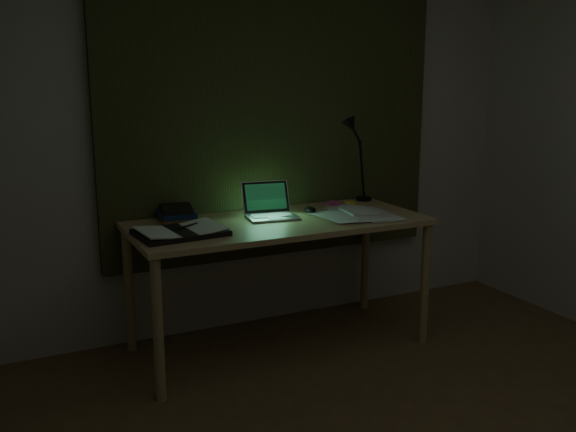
% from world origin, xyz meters
% --- Properties ---
extents(wall_back, '(3.50, 0.00, 2.50)m').
position_xyz_m(wall_back, '(0.00, 2.00, 1.25)').
color(wall_back, beige).
rests_on(wall_back, ground).
extents(curtain, '(2.20, 0.06, 2.00)m').
position_xyz_m(curtain, '(0.00, 1.96, 1.45)').
color(curtain, '#2E3219').
rests_on(curtain, wall_back).
extents(desk, '(1.69, 0.74, 0.77)m').
position_xyz_m(desk, '(-0.17, 1.55, 0.39)').
color(desk, tan).
rests_on(desk, floor).
extents(laptop, '(0.32, 0.36, 0.21)m').
position_xyz_m(laptop, '(-0.18, 1.61, 0.87)').
color(laptop, '#B9B8BD').
rests_on(laptop, desk).
extents(open_textbook, '(0.47, 0.36, 0.04)m').
position_xyz_m(open_textbook, '(-0.77, 1.47, 0.79)').
color(open_textbook, white).
rests_on(open_textbook, desk).
extents(book_stack, '(0.22, 0.25, 0.09)m').
position_xyz_m(book_stack, '(-0.69, 1.79, 0.81)').
color(book_stack, white).
rests_on(book_stack, desk).
extents(loose_papers, '(0.44, 0.45, 0.02)m').
position_xyz_m(loose_papers, '(0.28, 1.53, 0.78)').
color(loose_papers, silver).
rests_on(loose_papers, desk).
extents(mouse, '(0.08, 0.11, 0.04)m').
position_xyz_m(mouse, '(0.09, 1.65, 0.79)').
color(mouse, black).
rests_on(mouse, desk).
extents(sticky_yellow, '(0.09, 0.09, 0.01)m').
position_xyz_m(sticky_yellow, '(0.44, 1.78, 0.78)').
color(sticky_yellow, '#FFF935').
rests_on(sticky_yellow, desk).
extents(sticky_pink, '(0.11, 0.11, 0.02)m').
position_xyz_m(sticky_pink, '(0.34, 1.82, 0.78)').
color(sticky_pink, pink).
rests_on(sticky_pink, desk).
extents(desk_lamp, '(0.40, 0.34, 0.54)m').
position_xyz_m(desk_lamp, '(0.59, 1.85, 1.04)').
color(desk_lamp, black).
rests_on(desk_lamp, desk).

